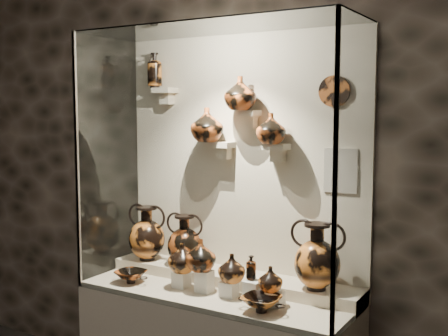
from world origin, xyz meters
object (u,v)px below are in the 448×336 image
Objects in this scene: kylix_right at (262,302)px; amphora_mid at (185,240)px; jug_a at (183,258)px; lekythos_tall at (155,68)px; kylix_left at (131,275)px; amphora_left at (147,233)px; amphora_right at (317,256)px; jug_b at (201,255)px; lekythos_small at (251,266)px; jug_e at (271,279)px; ovoid_vase_b at (240,93)px; ovoid_vase_a at (207,125)px; jug_c at (232,268)px; ovoid_vase_c at (271,128)px.

amphora_mid is at bearing 179.27° from kylix_right.
lekythos_tall is (-0.43, 0.30, 1.18)m from jug_a.
kylix_left is 0.90× the size of kylix_right.
amphora_mid is 1.17m from lekythos_tall.
lekythos_tall reaches higher than kylix_left.
amphora_left is 0.96× the size of amphora_right.
amphora_left is 0.61m from jug_b.
lekythos_small is at bearing -14.22° from jug_b.
amphora_mid is 0.41m from kylix_left.
jug_e is 0.70× the size of ovoid_vase_b.
jug_c is at bearing -39.98° from ovoid_vase_a.
jug_c is 0.69× the size of kylix_left.
lekythos_tall reaches higher than ovoid_vase_a.
lekythos_tall is (-1.03, 0.41, 1.32)m from kylix_right.
kylix_left is (-0.34, -0.08, -0.14)m from jug_a.
kylix_left is at bearing -75.40° from lekythos_tall.
ovoid_vase_b is (0.26, 0.26, 1.00)m from jug_a.
ovoid_vase_a is at bearing 160.67° from lekythos_small.
amphora_left reaches higher than amphora_mid.
ovoid_vase_a reaches higher than amphora_right.
ovoid_vase_b is at bearing 156.89° from jug_e.
kylix_right is 1.01× the size of lekythos_tall.
jug_a is at bearing -168.96° from lekythos_small.
lekythos_small is 0.72× the size of ovoid_vase_a.
amphora_right is 0.69m from jug_b.
ovoid_vase_b is at bearing -162.50° from amphora_right.
jug_c reaches higher than jug_e.
jug_a is 0.84× the size of ovoid_vase_a.
jug_a is 0.34m from jug_c.
jug_e is 0.88m from ovoid_vase_c.
jug_b is at bearing -47.55° from amphora_mid.
kylix_left is at bearing -159.08° from jug_c.
jug_b is at bearing -146.96° from ovoid_vase_c.
amphora_mid reaches higher than jug_a.
lekythos_small is (0.46, 0.03, 0.01)m from jug_a.
kylix_left is at bearing -164.89° from lekythos_small.
ovoid_vase_b is (-0.20, 0.23, 0.99)m from lekythos_small.
jug_a is 1.29m from lekythos_tall.
amphora_mid reaches higher than jug_e.
jug_c is at bearing -15.89° from jug_b.
ovoid_vase_b reaches higher than jug_b.
amphora_mid is at bearing 121.34° from jug_a.
jug_e is at bearing -0.27° from jug_a.
lekythos_tall reaches higher than ovoid_vase_b.
lekythos_small reaches higher than jug_e.
jug_a is at bearing -113.55° from ovoid_vase_b.
amphora_left is 2.58× the size of jug_e.
ovoid_vase_a reaches higher than lekythos_small.
jug_a is (-0.79, -0.20, -0.07)m from amphora_right.
kylix_left is (-0.48, -0.08, -0.18)m from jug_b.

